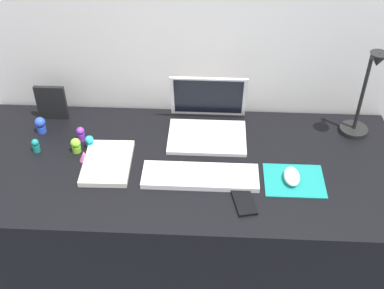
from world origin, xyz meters
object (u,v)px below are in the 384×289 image
notebook_pad (107,163)px  toy_figurine_blue (41,125)px  desk_lamp (364,96)px  keyboard (200,176)px  laptop (208,119)px  picture_frame (51,103)px  toy_figurine_lime (76,145)px  toy_figurine_pink (84,157)px  mouse (292,176)px  cell_phone (244,201)px  toy_figurine_teal (36,145)px  toy_figurine_purple (81,134)px  toy_figurine_cyan (90,142)px

notebook_pad → toy_figurine_blue: toy_figurine_blue is taller
desk_lamp → keyboard: bearing=-155.1°
laptop → picture_frame: bearing=175.5°
keyboard → toy_figurine_lime: bearing=164.9°
toy_figurine_pink → toy_figurine_blue: (-0.21, 0.17, 0.02)m
mouse → cell_phone: size_ratio=0.75×
keyboard → notebook_pad: same height
notebook_pad → toy_figurine_teal: 0.29m
toy_figurine_blue → toy_figurine_purple: toy_figurine_blue is taller
keyboard → toy_figurine_teal: size_ratio=7.58×
picture_frame → toy_figurine_purple: (0.14, -0.14, -0.04)m
toy_figurine_lime → toy_figurine_purple: 0.07m
mouse → toy_figurine_purple: toy_figurine_purple is taller
cell_phone → keyboard: bearing=131.0°
toy_figurine_pink → toy_figurine_cyan: toy_figurine_cyan is taller
cell_phone → mouse: bearing=21.6°
laptop → cell_phone: laptop is taller
picture_frame → toy_figurine_cyan: size_ratio=2.72×
mouse → toy_figurine_lime: 0.80m
cell_phone → picture_frame: 0.88m
toy_figurine_purple → mouse: bearing=-13.7°
toy_figurine_teal → toy_figurine_cyan: (0.20, 0.03, 0.00)m
laptop → picture_frame: size_ratio=2.00×
toy_figurine_teal → toy_figurine_blue: bearing=96.8°
toy_figurine_lime → picture_frame: bearing=124.1°
picture_frame → toy_figurine_purple: size_ratio=2.49×
keyboard → mouse: mouse is taller
keyboard → desk_lamp: (0.59, 0.28, 0.17)m
toy_figurine_pink → picture_frame: bearing=124.7°
cell_phone → toy_figurine_teal: bearing=150.7°
picture_frame → toy_figurine_teal: 0.22m
toy_figurine_purple → keyboard: bearing=-22.7°
mouse → toy_figurine_blue: 0.98m
laptop → desk_lamp: size_ratio=0.78×
picture_frame → toy_figurine_purple: 0.20m
mouse → desk_lamp: (0.27, 0.27, 0.16)m
keyboard → notebook_pad: size_ratio=1.71×
desk_lamp → toy_figurine_blue: size_ratio=5.78×
notebook_pad → toy_figurine_purple: bearing=130.8°
toy_figurine_cyan → keyboard: bearing=-19.5°
mouse → cell_phone: (-0.17, -0.11, -0.02)m
toy_figurine_pink → toy_figurine_blue: size_ratio=0.61×
toy_figurine_lime → toy_figurine_teal: 0.15m
mouse → toy_figurine_lime: size_ratio=1.64×
desk_lamp → toy_figurine_lime: size_ratio=6.60×
cell_phone → toy_figurine_pink: bearing=149.9°
toy_figurine_blue → mouse: bearing=-13.9°
laptop → toy_figurine_lime: (-0.49, -0.16, -0.02)m
desk_lamp → toy_figurine_purple: desk_lamp is taller
toy_figurine_teal → desk_lamp: bearing=7.2°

